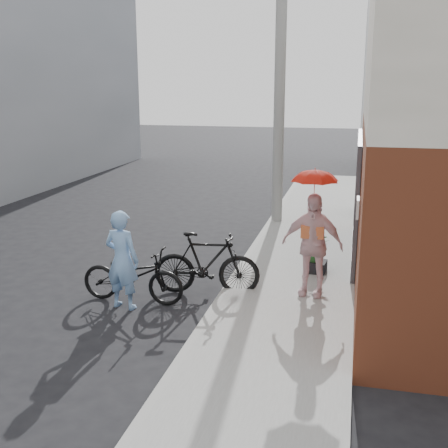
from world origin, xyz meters
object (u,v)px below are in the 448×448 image
(utility_pole, at_px, (280,91))
(officer, at_px, (122,260))
(bike_right, at_px, (207,263))
(planter, at_px, (315,266))
(bike_left, at_px, (133,275))
(kimono_woman, at_px, (312,245))

(utility_pole, distance_m, officer, 7.04)
(utility_pole, relative_size, bike_right, 3.68)
(officer, height_order, planter, officer)
(bike_right, bearing_deg, utility_pole, -13.16)
(bike_right, bearing_deg, bike_left, 112.47)
(bike_right, distance_m, kimono_woman, 1.90)
(utility_pole, height_order, bike_left, utility_pole)
(officer, xyz_separation_m, planter, (3.04, 2.28, -0.62))
(bike_left, distance_m, bike_right, 1.33)
(officer, height_order, bike_left, officer)
(officer, relative_size, kimono_woman, 0.94)
(bike_left, xyz_separation_m, kimono_woman, (2.99, 0.78, 0.54))
(officer, height_order, bike_right, officer)
(utility_pole, xyz_separation_m, kimono_woman, (1.34, -5.25, -2.48))
(kimono_woman, bearing_deg, planter, 98.80)
(utility_pole, distance_m, bike_right, 6.12)
(planter, bearing_deg, utility_pole, 108.40)
(bike_left, xyz_separation_m, bike_right, (1.14, 0.67, 0.09))
(officer, bearing_deg, kimono_woman, -150.28)
(utility_pole, relative_size, officer, 4.14)
(planter, bearing_deg, bike_left, -146.06)
(utility_pole, height_order, bike_right, utility_pole)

